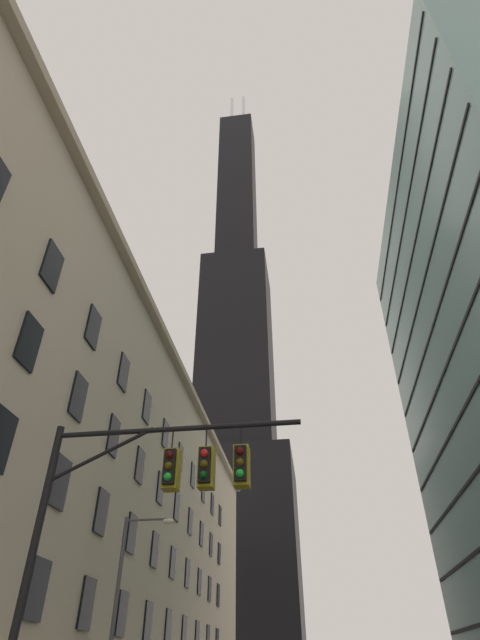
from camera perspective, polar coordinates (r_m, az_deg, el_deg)
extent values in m
cube|color=#BCAF93|center=(43.51, -18.77, -19.57)|extent=(15.23, 72.48, 24.37)
cube|color=tan|center=(45.20, -6.90, -5.85)|extent=(0.70, 72.48, 0.60)
cube|color=black|center=(23.45, -22.54, -26.93)|extent=(0.14, 1.40, 2.20)
cube|color=black|center=(27.94, -17.41, -28.93)|extent=(0.14, 1.40, 2.20)
cube|color=black|center=(32.57, -13.60, -30.24)|extent=(0.14, 1.40, 2.20)
cube|color=black|center=(37.30, -10.68, -31.16)|extent=(0.14, 1.40, 2.20)
cube|color=black|center=(42.09, -8.38, -31.82)|extent=(0.14, 1.40, 2.20)
cube|color=black|center=(46.93, -6.54, -32.31)|extent=(0.14, 1.40, 2.20)
cube|color=black|center=(51.79, -5.02, -32.69)|extent=(0.14, 1.40, 2.20)
cube|color=black|center=(56.68, -3.76, -32.99)|extent=(0.14, 1.40, 2.20)
cube|color=black|center=(20.24, -26.16, -12.33)|extent=(0.14, 1.40, 2.20)
cube|color=black|center=(24.29, -20.22, -17.27)|extent=(0.14, 1.40, 2.20)
cube|color=black|center=(28.64, -15.84, -20.66)|extent=(0.14, 1.40, 2.20)
cube|color=black|center=(33.18, -12.52, -23.06)|extent=(0.14, 1.40, 2.20)
cube|color=black|center=(37.83, -9.92, -24.83)|extent=(0.14, 1.40, 2.20)
cube|color=black|center=(42.56, -7.85, -26.18)|extent=(0.14, 1.40, 2.20)
cube|color=black|center=(47.35, -6.16, -27.24)|extent=(0.14, 1.40, 2.20)
cube|color=black|center=(52.18, -4.75, -28.09)|extent=(0.14, 1.40, 2.20)
cube|color=black|center=(57.03, -3.57, -28.78)|extent=(0.14, 1.40, 2.20)
cube|color=black|center=(61.91, -2.56, -29.35)|extent=(0.14, 1.40, 2.20)
cube|color=black|center=(22.02, -23.34, -2.37)|extent=(0.14, 1.40, 2.20)
cube|color=black|center=(25.79, -18.31, -8.48)|extent=(0.14, 1.40, 2.20)
cube|color=black|center=(29.93, -14.53, -12.93)|extent=(0.14, 1.40, 2.20)
cube|color=black|center=(34.30, -11.59, -16.24)|extent=(0.14, 1.40, 2.20)
cube|color=black|center=(38.81, -9.26, -18.76)|extent=(0.14, 1.40, 2.20)
cube|color=black|center=(43.44, -7.38, -20.72)|extent=(0.14, 1.40, 2.20)
cube|color=black|center=(48.14, -5.82, -22.30)|extent=(0.14, 1.40, 2.20)
cube|color=black|center=(52.89, -4.51, -23.58)|extent=(0.14, 1.40, 2.20)
cube|color=black|center=(57.69, -3.41, -24.64)|extent=(0.14, 1.40, 2.20)
cube|color=black|center=(62.52, -2.45, -25.53)|extent=(0.14, 1.40, 2.20)
cube|color=black|center=(24.40, -21.05, 5.87)|extent=(0.14, 1.40, 2.20)
cube|color=black|center=(27.85, -16.73, -0.81)|extent=(0.14, 1.40, 2.20)
cube|color=black|center=(31.72, -13.41, -5.95)|extent=(0.14, 1.40, 2.20)
cube|color=black|center=(35.87, -10.79, -9.92)|extent=(0.14, 1.40, 2.20)
cube|color=black|center=(40.21, -8.69, -13.04)|extent=(0.14, 1.40, 2.20)
cube|color=black|center=(44.69, -6.96, -15.53)|extent=(0.14, 1.40, 2.20)
cube|color=black|center=(49.27, -5.52, -17.55)|extent=(0.14, 1.40, 2.20)
cube|color=black|center=(53.93, -4.30, -19.21)|extent=(0.14, 1.40, 2.20)
cube|color=black|center=(58.64, -3.25, -20.61)|extent=(0.14, 1.40, 2.20)
cube|color=black|center=(63.40, -2.35, -21.79)|extent=(0.14, 1.40, 2.20)
cube|color=black|center=(110.02, -0.53, -26.12)|extent=(25.67, 25.67, 39.48)
cube|color=black|center=(127.41, -0.41, -4.10)|extent=(17.97, 17.97, 57.42)
cube|color=black|center=(170.42, -0.32, 14.73)|extent=(11.55, 11.55, 71.77)
cylinder|color=silver|center=(208.74, -0.95, 22.84)|extent=(1.20, 1.20, 21.57)
cylinder|color=silver|center=(208.38, 0.41, 22.99)|extent=(1.20, 1.20, 21.57)
cube|color=black|center=(37.60, 25.59, -15.95)|extent=(0.12, 34.06, 0.24)
cube|color=black|center=(38.92, 24.08, -10.49)|extent=(0.12, 34.06, 0.24)
cube|color=black|center=(40.60, 22.73, -5.43)|extent=(0.12, 34.06, 0.24)
cube|color=black|center=(42.59, 21.51, -0.80)|extent=(0.12, 34.06, 0.24)
cube|color=black|center=(44.84, 20.41, 3.39)|extent=(0.12, 34.06, 0.24)
cube|color=black|center=(47.33, 19.42, 7.16)|extent=(0.12, 34.06, 0.24)
cube|color=black|center=(50.01, 18.51, 10.54)|extent=(0.12, 34.06, 0.24)
cube|color=black|center=(52.86, 17.69, 13.56)|extent=(0.12, 34.06, 0.24)
cylinder|color=black|center=(13.95, -23.15, -24.26)|extent=(0.20, 0.20, 6.74)
cylinder|color=black|center=(13.57, -7.41, -12.46)|extent=(6.65, 0.14, 0.14)
cylinder|color=black|center=(13.99, -15.80, -14.82)|extent=(2.74, 0.10, 1.39)
cylinder|color=black|center=(13.48, -7.86, -13.64)|extent=(0.04, 0.04, 0.60)
cube|color=black|center=(13.22, -8.13, -16.65)|extent=(0.30, 0.30, 0.90)
cube|color=olive|center=(13.37, -7.94, -16.89)|extent=(0.40, 0.40, 1.04)
sphere|color=#450808|center=(13.17, -8.20, -15.27)|extent=(0.20, 0.20, 0.20)
sphere|color=#4B3A08|center=(13.07, -8.31, -16.42)|extent=(0.20, 0.20, 0.20)
sphere|color=green|center=(12.99, -8.42, -17.58)|extent=(0.20, 0.20, 0.20)
cylinder|color=black|center=(13.27, -3.93, -13.53)|extent=(0.04, 0.04, 0.60)
cube|color=black|center=(13.01, -4.07, -16.59)|extent=(0.30, 0.30, 0.90)
cube|color=olive|center=(13.16, -3.92, -16.83)|extent=(0.40, 0.40, 1.04)
sphere|color=red|center=(12.95, -4.16, -15.19)|extent=(0.20, 0.20, 0.20)
sphere|color=#4B3A08|center=(12.86, -4.22, -16.36)|extent=(0.20, 0.20, 0.20)
sphere|color=#083D10|center=(12.77, -4.27, -17.54)|extent=(0.20, 0.20, 0.20)
cylinder|color=black|center=(13.12, 0.09, -13.35)|extent=(0.04, 0.04, 0.60)
cube|color=black|center=(12.85, 0.10, -16.44)|extent=(0.30, 0.30, 0.90)
cube|color=olive|center=(13.01, 0.21, -16.69)|extent=(0.40, 0.40, 1.04)
sphere|color=#450808|center=(12.80, -0.01, -15.03)|extent=(0.20, 0.20, 0.20)
sphere|color=#4B3A08|center=(12.71, -0.01, -16.21)|extent=(0.20, 0.20, 0.20)
sphere|color=green|center=(12.61, -0.01, -17.40)|extent=(0.20, 0.20, 0.20)
cylinder|color=#47474C|center=(24.67, -14.26, -29.38)|extent=(0.18, 0.18, 7.07)
cylinder|color=#47474C|center=(24.90, -10.73, -21.87)|extent=(2.01, 0.10, 0.10)
ellipsoid|color=#EFE5C6|center=(24.59, -8.34, -22.16)|extent=(0.56, 0.32, 0.24)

